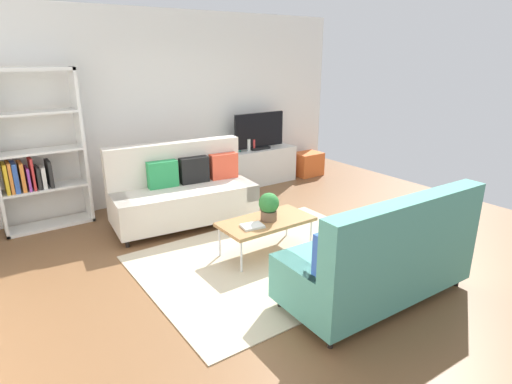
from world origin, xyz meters
name	(u,v)px	position (x,y,z in m)	size (l,w,h in m)	color
ground_plane	(276,255)	(0.00, 0.00, 0.00)	(7.68, 7.68, 0.00)	brown
wall_far	(170,107)	(0.00, 2.80, 1.45)	(6.40, 0.12, 2.90)	white
area_rug	(273,260)	(-0.12, -0.09, 0.01)	(2.90, 2.20, 0.01)	beige
couch_beige	(183,192)	(-0.45, 1.53, 0.45)	(1.98, 1.04, 1.10)	beige
couch_green	(381,258)	(0.21, -1.31, 0.44)	(1.93, 0.90, 1.10)	teal
coffee_table	(266,222)	(-0.07, 0.11, 0.39)	(1.10, 0.56, 0.42)	#9E7042
tv_console	(259,166)	(1.49, 2.46, 0.32)	(1.40, 0.44, 0.64)	silver
tv	(259,132)	(1.49, 2.44, 0.95)	(1.00, 0.20, 0.64)	black
bookshelf	(36,157)	(-2.06, 2.48, 0.98)	(1.10, 0.36, 2.10)	white
storage_trunk	(308,164)	(2.59, 2.36, 0.22)	(0.52, 0.40, 0.44)	orange
potted_plant	(269,206)	(-0.05, 0.09, 0.60)	(0.24, 0.24, 0.33)	brown
table_book_0	(252,226)	(-0.32, 0.03, 0.43)	(0.24, 0.18, 0.03)	silver
vase_0	(229,149)	(0.91, 2.51, 0.70)	(0.11, 0.11, 0.12)	#4C72B2
vase_1	(238,147)	(1.08, 2.51, 0.71)	(0.11, 0.11, 0.14)	#33B29E
bottle_0	(249,145)	(1.25, 2.42, 0.74)	(0.06, 0.06, 0.21)	silver
bottle_1	(254,145)	(1.36, 2.42, 0.73)	(0.05, 0.05, 0.19)	red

